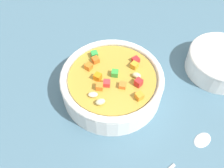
{
  "coord_description": "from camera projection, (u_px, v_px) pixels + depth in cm",
  "views": [
    {
      "loc": [
        24.19,
        -20.25,
        45.13
      ],
      "look_at": [
        0.0,
        0.0,
        2.94
      ],
      "focal_mm": 40.58,
      "sensor_mm": 36.0,
      "label": 1
    }
  ],
  "objects": [
    {
      "name": "side_bowl_small",
      "position": [
        220.0,
        62.0,
        0.57
      ],
      "size": [
        14.79,
        14.79,
        5.11
      ],
      "color": "white",
      "rests_on": "ground_plane"
    },
    {
      "name": "spoon",
      "position": [
        180.0,
        159.0,
        0.46
      ],
      "size": [
        2.72,
        24.33,
        0.76
      ],
      "rotation": [
        0.0,
        0.0,
        7.82
      ],
      "color": "silver",
      "rests_on": "ground_plane"
    },
    {
      "name": "soup_bowl_main",
      "position": [
        112.0,
        83.0,
        0.52
      ],
      "size": [
        21.07,
        21.07,
        6.8
      ],
      "color": "white",
      "rests_on": "ground_plane"
    },
    {
      "name": "ground_plane",
      "position": [
        112.0,
        95.0,
        0.56
      ],
      "size": [
        140.0,
        140.0,
        2.0
      ],
      "primitive_type": "cube",
      "color": "#42667A"
    }
  ]
}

